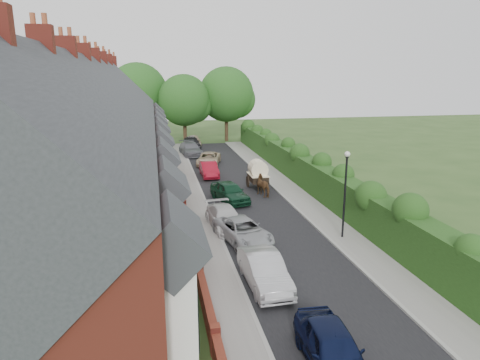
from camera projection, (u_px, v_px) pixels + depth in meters
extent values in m
plane|color=#2D4C1E|center=(311.00, 274.00, 20.46)|extent=(140.00, 140.00, 0.00)
cube|color=black|center=(250.00, 207.00, 30.82)|extent=(6.00, 58.00, 0.02)
cube|color=gray|center=(304.00, 203.00, 31.59)|extent=(2.20, 58.00, 0.12)
cube|color=gray|center=(197.00, 209.00, 30.07)|extent=(1.70, 58.00, 0.12)
cube|color=#9B9B96|center=(291.00, 203.00, 31.39)|extent=(0.18, 58.00, 0.13)
cube|color=#9B9B96|center=(208.00, 208.00, 30.22)|extent=(0.18, 58.00, 0.13)
cube|color=#1A3C13|center=(328.00, 186.00, 31.65)|extent=(1.50, 58.00, 2.50)
cube|color=maroon|center=(93.00, 172.00, 27.07)|extent=(8.00, 40.00, 6.50)
cube|color=#272A2E|center=(88.00, 121.00, 26.29)|extent=(8.00, 40.20, 8.00)
cube|color=silver|center=(181.00, 347.00, 10.85)|extent=(0.70, 2.40, 5.20)
cube|color=black|center=(194.00, 303.00, 10.63)|extent=(0.06, 1.80, 1.60)
cube|color=#272A2E|center=(170.00, 237.00, 10.09)|extent=(1.70, 2.60, 1.70)
cube|color=#3F2D2D|center=(168.00, 351.00, 13.16)|extent=(0.08, 0.90, 2.10)
cube|color=silver|center=(164.00, 251.00, 12.26)|extent=(0.12, 1.20, 1.60)
cube|color=silver|center=(172.00, 264.00, 15.61)|extent=(0.70, 2.40, 5.20)
cube|color=black|center=(183.00, 293.00, 15.97)|extent=(0.06, 1.80, 1.60)
cube|color=black|center=(181.00, 232.00, 15.38)|extent=(0.06, 1.80, 1.60)
cube|color=#272A2E|center=(164.00, 185.00, 14.85)|extent=(1.70, 2.60, 1.70)
cube|color=#3F2D2D|center=(164.00, 277.00, 17.92)|extent=(0.08, 0.90, 2.10)
cube|color=silver|center=(160.00, 201.00, 17.01)|extent=(0.12, 1.20, 1.60)
cube|color=silver|center=(167.00, 219.00, 20.36)|extent=(0.70, 2.40, 5.20)
cube|color=black|center=(176.00, 242.00, 20.72)|extent=(0.06, 1.80, 1.60)
cube|color=black|center=(174.00, 195.00, 20.14)|extent=(0.06, 1.80, 1.60)
cube|color=#272A2E|center=(161.00, 158.00, 19.60)|extent=(1.70, 2.60, 1.70)
cube|color=#3F2D2D|center=(161.00, 234.00, 22.67)|extent=(0.08, 0.90, 2.10)
cube|color=silver|center=(158.00, 173.00, 21.77)|extent=(0.12, 1.20, 1.60)
cube|color=silver|center=(164.00, 192.00, 25.12)|extent=(0.70, 2.40, 5.20)
cube|color=black|center=(171.00, 211.00, 25.48)|extent=(0.06, 1.80, 1.60)
cube|color=black|center=(170.00, 171.00, 24.89)|extent=(0.06, 1.80, 1.60)
cube|color=#272A2E|center=(159.00, 141.00, 24.36)|extent=(1.70, 2.60, 1.70)
cube|color=#3F2D2D|center=(159.00, 206.00, 27.43)|extent=(0.08, 0.90, 2.10)
cube|color=silver|center=(157.00, 155.00, 26.52)|extent=(0.12, 1.20, 1.60)
cube|color=silver|center=(162.00, 173.00, 29.87)|extent=(0.70, 2.40, 5.20)
cube|color=black|center=(168.00, 189.00, 30.23)|extent=(0.06, 1.80, 1.60)
cube|color=black|center=(167.00, 156.00, 29.65)|extent=(0.06, 1.80, 1.60)
cube|color=#272A2E|center=(158.00, 130.00, 29.11)|extent=(1.70, 2.60, 1.70)
cube|color=#3F2D2D|center=(158.00, 187.00, 32.19)|extent=(0.08, 0.90, 2.10)
cube|color=silver|center=(156.00, 143.00, 31.28)|extent=(0.12, 1.20, 1.60)
cube|color=silver|center=(161.00, 159.00, 34.63)|extent=(0.70, 2.40, 5.20)
cube|color=black|center=(166.00, 173.00, 34.99)|extent=(0.06, 1.80, 1.60)
cube|color=black|center=(165.00, 144.00, 34.41)|extent=(0.06, 1.80, 1.60)
cube|color=#272A2E|center=(157.00, 122.00, 33.87)|extent=(1.70, 2.60, 1.70)
cube|color=#3F2D2D|center=(157.00, 172.00, 36.94)|extent=(0.08, 0.90, 2.10)
cube|color=silver|center=(156.00, 134.00, 36.03)|extent=(0.12, 1.20, 1.60)
cube|color=silver|center=(160.00, 149.00, 39.38)|extent=(0.70, 2.40, 5.20)
cube|color=black|center=(164.00, 161.00, 39.74)|extent=(0.06, 1.80, 1.60)
cube|color=black|center=(163.00, 136.00, 39.16)|extent=(0.06, 1.80, 1.60)
cube|color=#272A2E|center=(156.00, 116.00, 38.62)|extent=(1.70, 2.60, 1.70)
cube|color=#3F2D2D|center=(157.00, 161.00, 41.70)|extent=(0.08, 0.90, 2.10)
cube|color=silver|center=(155.00, 127.00, 40.79)|extent=(0.12, 1.20, 1.60)
cube|color=silver|center=(159.00, 141.00, 44.14)|extent=(0.70, 2.40, 5.20)
cube|color=black|center=(163.00, 152.00, 44.50)|extent=(0.06, 1.80, 1.60)
cube|color=black|center=(162.00, 129.00, 43.92)|extent=(0.06, 1.80, 1.60)
cube|color=#272A2E|center=(156.00, 111.00, 43.38)|extent=(1.70, 2.60, 1.70)
cube|color=#3F2D2D|center=(156.00, 152.00, 46.45)|extent=(0.08, 0.90, 2.10)
cube|color=silver|center=(155.00, 121.00, 45.54)|extent=(0.12, 1.20, 1.60)
cube|color=maroon|center=(42.00, 47.00, 15.85)|extent=(0.90, 0.50, 1.60)
cylinder|color=brown|center=(33.00, 20.00, 15.58)|extent=(0.20, 0.20, 0.50)
cylinder|color=brown|center=(45.00, 20.00, 15.66)|extent=(0.20, 0.20, 0.50)
cube|color=maroon|center=(67.00, 53.00, 20.61)|extent=(0.90, 0.50, 1.60)
cylinder|color=brown|center=(61.00, 32.00, 20.34)|extent=(0.20, 0.20, 0.50)
cylinder|color=brown|center=(69.00, 33.00, 20.41)|extent=(0.20, 0.20, 0.50)
cube|color=maroon|center=(83.00, 57.00, 25.36)|extent=(0.90, 0.50, 1.60)
cylinder|color=brown|center=(78.00, 40.00, 25.09)|extent=(0.20, 0.20, 0.50)
cylinder|color=brown|center=(85.00, 40.00, 25.17)|extent=(0.20, 0.20, 0.50)
cube|color=maroon|center=(94.00, 60.00, 30.12)|extent=(0.90, 0.50, 1.60)
cylinder|color=brown|center=(90.00, 45.00, 29.85)|extent=(0.20, 0.20, 0.50)
cylinder|color=brown|center=(96.00, 45.00, 29.93)|extent=(0.20, 0.20, 0.50)
cube|color=maroon|center=(102.00, 61.00, 34.87)|extent=(0.90, 0.50, 1.60)
cylinder|color=brown|center=(98.00, 49.00, 34.60)|extent=(0.20, 0.20, 0.50)
cylinder|color=brown|center=(103.00, 49.00, 34.68)|extent=(0.20, 0.20, 0.50)
cube|color=maroon|center=(108.00, 63.00, 39.63)|extent=(0.90, 0.50, 1.60)
cylinder|color=brown|center=(105.00, 52.00, 39.36)|extent=(0.20, 0.20, 0.50)
cylinder|color=brown|center=(109.00, 52.00, 39.44)|extent=(0.20, 0.20, 0.50)
cube|color=maroon|center=(112.00, 64.00, 44.38)|extent=(0.90, 0.50, 1.60)
cylinder|color=brown|center=(110.00, 54.00, 44.11)|extent=(0.20, 0.20, 0.50)
cylinder|color=brown|center=(114.00, 54.00, 44.19)|extent=(0.20, 0.20, 0.50)
cube|color=maroon|center=(206.00, 305.00, 16.95)|extent=(0.30, 4.70, 0.90)
cube|color=maroon|center=(194.00, 254.00, 21.70)|extent=(0.30, 4.70, 0.90)
cube|color=maroon|center=(187.00, 221.00, 26.46)|extent=(0.30, 4.70, 0.90)
cube|color=maroon|center=(181.00, 199.00, 31.21)|extent=(0.30, 4.70, 0.90)
cube|color=maroon|center=(177.00, 182.00, 35.97)|extent=(0.30, 4.70, 0.90)
cube|color=maroon|center=(174.00, 169.00, 40.72)|extent=(0.30, 4.70, 0.90)
cube|color=maroon|center=(172.00, 159.00, 45.48)|extent=(0.30, 4.70, 0.90)
cube|color=maroon|center=(215.00, 340.00, 14.54)|extent=(0.35, 0.35, 1.10)
cube|color=maroon|center=(200.00, 274.00, 19.30)|extent=(0.35, 0.35, 1.10)
cube|color=maroon|center=(190.00, 234.00, 24.05)|extent=(0.35, 0.35, 1.10)
cube|color=maroon|center=(184.00, 208.00, 28.81)|extent=(0.35, 0.35, 1.10)
cube|color=maroon|center=(179.00, 189.00, 33.57)|extent=(0.35, 0.35, 1.10)
cube|color=maroon|center=(176.00, 174.00, 38.32)|extent=(0.35, 0.35, 1.10)
cube|color=maroon|center=(173.00, 163.00, 43.08)|extent=(0.35, 0.35, 1.10)
cube|color=maroon|center=(171.00, 154.00, 47.83)|extent=(0.35, 0.35, 1.10)
cylinder|color=black|center=(345.00, 199.00, 24.33)|extent=(0.12, 0.12, 4.80)
cylinder|color=black|center=(347.00, 157.00, 23.73)|extent=(0.20, 0.20, 0.10)
sphere|color=silver|center=(347.00, 154.00, 23.70)|extent=(0.32, 0.32, 0.32)
cylinder|color=#332316|center=(185.00, 127.00, 57.35)|extent=(0.50, 0.50, 4.75)
sphere|color=#1F521B|center=(184.00, 100.00, 56.49)|extent=(6.80, 6.80, 6.80)
sphere|color=#1F521B|center=(194.00, 105.00, 57.20)|extent=(4.76, 4.76, 4.76)
cylinder|color=#332316|center=(226.00, 122.00, 60.34)|extent=(0.50, 0.50, 5.25)
sphere|color=#1F521B|center=(226.00, 94.00, 59.39)|extent=(7.60, 7.60, 7.60)
sphere|color=#1F521B|center=(237.00, 99.00, 60.15)|extent=(5.32, 5.32, 5.32)
cylinder|color=#332316|center=(140.00, 123.00, 58.96)|extent=(0.50, 0.50, 5.50)
sphere|color=#1F521B|center=(138.00, 92.00, 57.97)|extent=(8.00, 8.00, 8.00)
sphere|color=#1F521B|center=(150.00, 98.00, 58.75)|extent=(5.60, 5.60, 5.60)
imported|color=black|center=(332.00, 349.00, 13.79)|extent=(1.92, 4.33, 1.45)
imported|color=#A7A7AC|center=(264.00, 270.00, 19.23)|extent=(1.71, 4.52, 1.47)
imported|color=#A1A4A8|center=(243.00, 231.00, 24.31)|extent=(3.27, 5.08, 1.30)
imported|color=silver|center=(225.00, 218.00, 26.38)|extent=(2.32, 4.73, 1.33)
imported|color=#103722|center=(230.00, 192.00, 31.93)|extent=(2.82, 4.70, 1.50)
imported|color=maroon|center=(209.00, 169.00, 39.65)|extent=(1.46, 4.16, 1.37)
imported|color=#C9B291|center=(209.00, 159.00, 44.76)|extent=(3.28, 5.08, 1.30)
imported|color=slate|center=(191.00, 149.00, 49.95)|extent=(2.71, 5.46, 1.52)
imported|color=black|center=(192.00, 142.00, 54.69)|extent=(2.14, 4.61, 1.53)
imported|color=brown|center=(264.00, 185.00, 33.45)|extent=(1.47, 2.12, 1.64)
cube|color=black|center=(258.00, 178.00, 35.40)|extent=(1.33, 2.22, 0.56)
cylinder|color=beige|center=(258.00, 169.00, 35.21)|extent=(1.44, 1.39, 1.44)
cube|color=beige|center=(258.00, 175.00, 35.33)|extent=(1.47, 2.28, 0.04)
cylinder|color=black|center=(248.00, 181.00, 36.00)|extent=(0.09, 1.00, 1.00)
cylinder|color=black|center=(264.00, 181.00, 36.28)|extent=(0.09, 1.00, 1.00)
cylinder|color=black|center=(257.00, 181.00, 34.15)|extent=(0.06, 2.00, 0.06)
cylinder|color=black|center=(266.00, 180.00, 34.30)|extent=(0.06, 2.00, 0.06)
imported|color=#C0AD8B|center=(194.00, 140.00, 56.86)|extent=(1.74, 4.06, 1.37)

